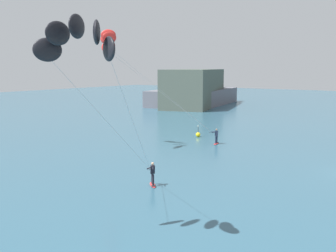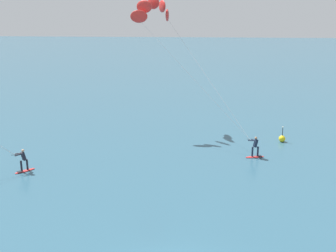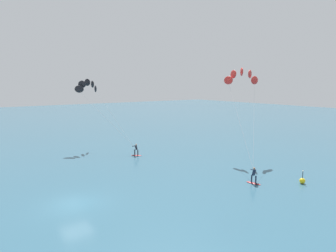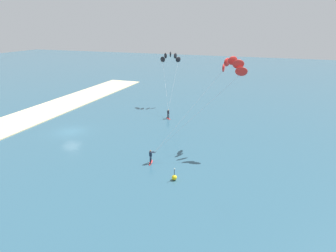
% 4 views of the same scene
% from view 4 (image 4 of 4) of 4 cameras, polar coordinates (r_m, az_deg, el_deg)
% --- Properties ---
extents(ground_plane, '(240.00, 240.00, 0.00)m').
position_cam_4_polar(ground_plane, '(47.12, -18.90, -1.04)').
color(ground_plane, '#2D566B').
extents(sand_strip, '(80.00, 8.86, 0.16)m').
position_cam_4_polar(sand_strip, '(54.83, -28.37, 0.56)').
color(sand_strip, beige).
rests_on(sand_strip, ground).
extents(kitesurfer_nearshore, '(11.22, 10.09, 12.04)m').
position_cam_4_polar(kitesurfer_nearshore, '(37.32, 11.98, 10.96)').
color(kitesurfer_nearshore, red).
rests_on(kitesurfer_nearshore, ground).
extents(kitesurfer_mid_water, '(11.44, 5.84, 10.68)m').
position_cam_4_polar(kitesurfer_mid_water, '(58.11, 0.46, 13.07)').
color(kitesurfer_mid_water, red).
rests_on(kitesurfer_mid_water, ground).
extents(marker_buoy, '(0.56, 0.56, 1.38)m').
position_cam_4_polar(marker_buoy, '(31.13, 1.27, -10.20)').
color(marker_buoy, yellow).
rests_on(marker_buoy, ground).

